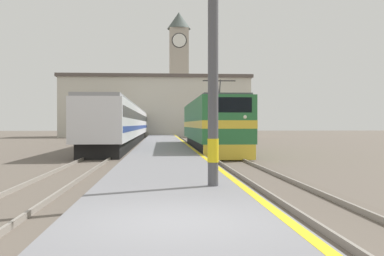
{
  "coord_description": "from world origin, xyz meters",
  "views": [
    {
      "loc": [
        -0.26,
        -7.28,
        1.96
      ],
      "look_at": [
        1.72,
        20.86,
        1.73
      ],
      "focal_mm": 42.0,
      "sensor_mm": 36.0,
      "label": 1
    }
  ],
  "objects": [
    {
      "name": "ground_plane",
      "position": [
        0.0,
        30.0,
        0.0
      ],
      "size": [
        200.0,
        200.0,
        0.0
      ],
      "primitive_type": "plane",
      "color": "#60564C"
    },
    {
      "name": "platform",
      "position": [
        0.0,
        25.0,
        0.2
      ],
      "size": [
        3.91,
        140.0,
        0.4
      ],
      "color": "slate",
      "rests_on": "ground"
    },
    {
      "name": "rail_track_near",
      "position": [
        3.35,
        25.0,
        0.03
      ],
      "size": [
        2.83,
        140.0,
        0.16
      ],
      "color": "#60564C",
      "rests_on": "ground"
    },
    {
      "name": "rail_track_far",
      "position": [
        -3.73,
        25.0,
        0.03
      ],
      "size": [
        2.83,
        140.0,
        0.16
      ],
      "color": "#60564C",
      "rests_on": "ground"
    },
    {
      "name": "locomotive_train",
      "position": [
        3.35,
        24.5,
        1.89
      ],
      "size": [
        2.92,
        17.49,
        4.67
      ],
      "color": "black",
      "rests_on": "ground"
    },
    {
      "name": "passenger_train",
      "position": [
        -3.73,
        38.3,
        1.98
      ],
      "size": [
        2.92,
        43.51,
        3.66
      ],
      "color": "black",
      "rests_on": "ground"
    },
    {
      "name": "catenary_mast",
      "position": [
        1.15,
        4.04,
        4.72
      ],
      "size": [
        2.57,
        0.29,
        8.71
      ],
      "color": "#4C4C51",
      "rests_on": "platform"
    },
    {
      "name": "clock_tower",
      "position": [
        3.2,
        77.16,
        12.26
      ],
      "size": [
        4.39,
        4.39,
        23.05
      ],
      "color": "#ADA393",
      "rests_on": "ground"
    },
    {
      "name": "station_building",
      "position": [
        -0.99,
        63.79,
        4.76
      ],
      "size": [
        29.25,
        9.57,
        9.47
      ],
      "color": "beige",
      "rests_on": "ground"
    }
  ]
}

